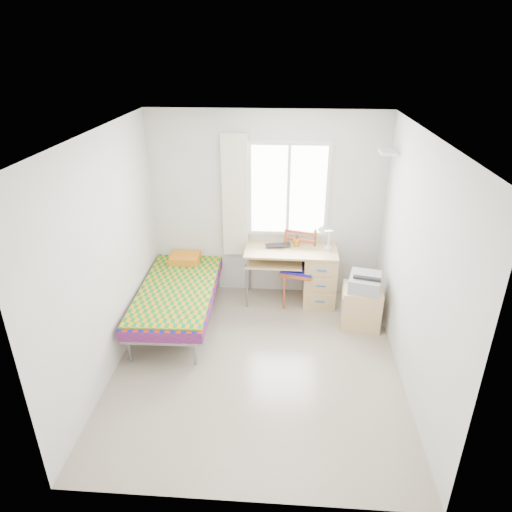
{
  "coord_description": "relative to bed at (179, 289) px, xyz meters",
  "views": [
    {
      "loc": [
        0.28,
        -4.21,
        3.37
      ],
      "look_at": [
        -0.05,
        0.55,
        1.11
      ],
      "focal_mm": 32.0,
      "sensor_mm": 36.0,
      "label": 1
    }
  ],
  "objects": [
    {
      "name": "wall_left",
      "position": [
        -0.51,
        -0.92,
        0.87
      ],
      "size": [
        0.0,
        3.5,
        3.5
      ],
      "primitive_type": "plane",
      "rotation": [
        1.57,
        0.0,
        1.57
      ],
      "color": "silver",
      "rests_on": "ground"
    },
    {
      "name": "bed",
      "position": [
        0.0,
        0.0,
        0.0
      ],
      "size": [
        1.0,
        2.05,
        0.88
      ],
      "rotation": [
        0.0,
        0.0,
        0.03
      ],
      "color": "gray",
      "rests_on": "floor"
    },
    {
      "name": "task_lamp",
      "position": [
        1.89,
        0.47,
        0.61
      ],
      "size": [
        0.22,
        0.32,
        0.4
      ],
      "rotation": [
        0.0,
        0.0,
        -0.23
      ],
      "color": "white",
      "rests_on": "desk"
    },
    {
      "name": "desk",
      "position": [
        1.79,
        0.55,
        0.0
      ],
      "size": [
        1.27,
        0.59,
        0.79
      ],
      "rotation": [
        0.0,
        0.0,
        -0.01
      ],
      "color": "tan",
      "rests_on": "floor"
    },
    {
      "name": "curtain",
      "position": [
        0.67,
        0.76,
        1.02
      ],
      "size": [
        0.35,
        0.05,
        1.7
      ],
      "primitive_type": "cube",
      "color": "beige",
      "rests_on": "wall_back"
    },
    {
      "name": "chair",
      "position": [
        1.58,
        0.54,
        0.15
      ],
      "size": [
        0.55,
        0.55,
        1.04
      ],
      "rotation": [
        0.0,
        0.0,
        -0.28
      ],
      "color": "#9C421E",
      "rests_on": "floor"
    },
    {
      "name": "floor",
      "position": [
        1.09,
        -0.92,
        -0.43
      ],
      "size": [
        3.5,
        3.5,
        0.0
      ],
      "primitive_type": "plane",
      "color": "#BCAD93",
      "rests_on": "ground"
    },
    {
      "name": "wall_back",
      "position": [
        1.09,
        0.83,
        0.87
      ],
      "size": [
        3.2,
        0.0,
        3.2
      ],
      "primitive_type": "plane",
      "rotation": [
        1.57,
        0.0,
        0.0
      ],
      "color": "silver",
      "rests_on": "ground"
    },
    {
      "name": "cabinet",
      "position": [
        2.37,
        -0.02,
        -0.16
      ],
      "size": [
        0.54,
        0.48,
        0.53
      ],
      "rotation": [
        0.0,
        0.0,
        -0.1
      ],
      "color": "tan",
      "rests_on": "floor"
    },
    {
      "name": "floating_shelf",
      "position": [
        2.58,
        0.48,
        1.72
      ],
      "size": [
        0.2,
        0.32,
        0.03
      ],
      "primitive_type": "cube",
      "color": "white",
      "rests_on": "wall_right"
    },
    {
      "name": "window",
      "position": [
        1.39,
        0.81,
        1.12
      ],
      "size": [
        1.1,
        0.04,
        1.3
      ],
      "color": "white",
      "rests_on": "wall_back"
    },
    {
      "name": "laptop",
      "position": [
        1.28,
        0.59,
        0.37
      ],
      "size": [
        0.38,
        0.28,
        0.03
      ],
      "primitive_type": "imported",
      "rotation": [
        0.0,
        0.0,
        0.18
      ],
      "color": "black",
      "rests_on": "desk"
    },
    {
      "name": "book",
      "position": [
        1.21,
        0.57,
        0.16
      ],
      "size": [
        0.23,
        0.27,
        0.02
      ],
      "primitive_type": "imported",
      "rotation": [
        0.0,
        0.0,
        0.27
      ],
      "color": "gray",
      "rests_on": "desk"
    },
    {
      "name": "printer",
      "position": [
        2.38,
        -0.02,
        0.2
      ],
      "size": [
        0.47,
        0.51,
        0.19
      ],
      "rotation": [
        0.0,
        0.0,
        -0.24
      ],
      "color": "#A9ACB1",
      "rests_on": "cabinet"
    },
    {
      "name": "wall_right",
      "position": [
        2.69,
        -0.92,
        0.87
      ],
      "size": [
        0.0,
        3.5,
        3.5
      ],
      "primitive_type": "plane",
      "rotation": [
        1.57,
        0.0,
        -1.57
      ],
      "color": "silver",
      "rests_on": "ground"
    },
    {
      "name": "pen_cup",
      "position": [
        1.52,
        0.68,
        0.41
      ],
      "size": [
        0.08,
        0.08,
        0.1
      ],
      "primitive_type": "cylinder",
      "rotation": [
        0.0,
        0.0,
        0.06
      ],
      "color": "#D45F17",
      "rests_on": "desk"
    },
    {
      "name": "ceiling",
      "position": [
        1.09,
        -0.92,
        2.17
      ],
      "size": [
        3.5,
        3.5,
        0.0
      ],
      "primitive_type": "plane",
      "rotation": [
        3.14,
        0.0,
        0.0
      ],
      "color": "white",
      "rests_on": "wall_back"
    }
  ]
}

